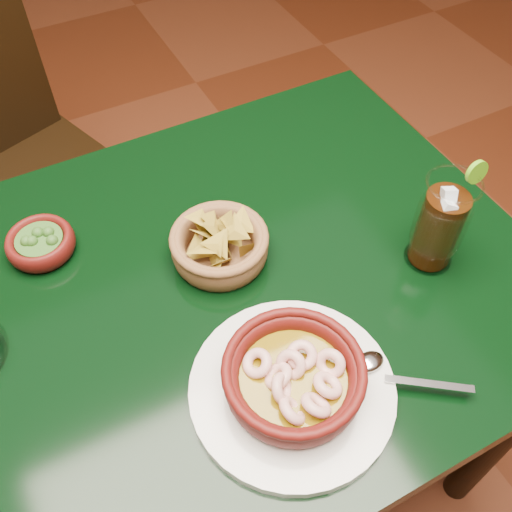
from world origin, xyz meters
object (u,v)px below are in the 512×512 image
shrimp_plate (294,380)px  chip_basket (220,245)px  cola_drink (440,224)px  dining_chair (13,168)px  dining_table (177,337)px

shrimp_plate → chip_basket: bearing=86.7°
shrimp_plate → cola_drink: cola_drink is taller
dining_chair → cola_drink: bearing=-55.3°
dining_chair → shrimp_plate: size_ratio=2.65×
chip_basket → dining_table: bearing=-155.9°
shrimp_plate → cola_drink: size_ratio=1.87×
dining_chair → chip_basket: size_ratio=5.00×
shrimp_plate → cola_drink: bearing=18.0°
dining_chair → shrimp_plate: (0.25, -0.92, 0.26)m
dining_chair → chip_basket: 0.75m
shrimp_plate → chip_basket: chip_basket is taller
dining_table → dining_chair: size_ratio=1.25×
dining_chair → cola_drink: dining_chair is taller
dining_table → shrimp_plate: bearing=-66.3°
dining_chair → shrimp_plate: bearing=-74.9°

